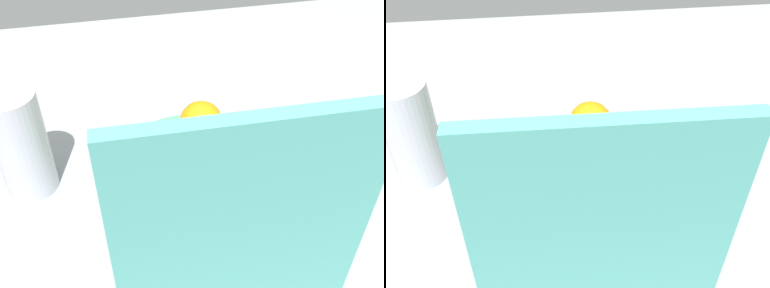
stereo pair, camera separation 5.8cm
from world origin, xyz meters
TOP-DOWN VIEW (x-y plane):
  - ground_plane at (0.00, 0.00)cm, footprint 180.00×140.00cm
  - fruit_bowl at (-2.14, -1.16)cm, footprint 27.17×27.17cm
  - orange_front_left at (-5.00, -6.69)cm, footprint 7.87×7.87cm
  - orange_front_right at (3.59, -1.96)cm, footprint 7.87×7.87cm
  - orange_center at (-4.06, 3.32)cm, footprint 7.87×7.87cm
  - banana_bunch at (-2.28, 2.30)cm, footprint 18.42×13.07cm
  - cutting_board at (-1.55, 27.51)cm, footprint 28.03×2.39cm
  - thermos_tumbler at (25.92, -5.67)cm, footprint 8.83×8.83cm
  - jar_lid at (-31.51, -8.07)cm, footprint 7.94×7.94cm

SIDE VIEW (x-z plane):
  - ground_plane at x=0.00cm, z-range -3.00..0.00cm
  - jar_lid at x=-31.51cm, z-range 0.00..1.22cm
  - fruit_bowl at x=-2.14cm, z-range 0.00..4.52cm
  - orange_front_left at x=-5.00cm, z-range 4.52..12.39cm
  - orange_front_right at x=3.59cm, z-range 4.52..12.39cm
  - orange_center at x=-4.06cm, z-range 4.52..12.39cm
  - banana_bunch at x=-2.28cm, z-range 4.52..12.92cm
  - thermos_tumbler at x=25.92cm, z-range 0.00..19.66cm
  - cutting_board at x=-1.55cm, z-range 0.00..36.00cm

